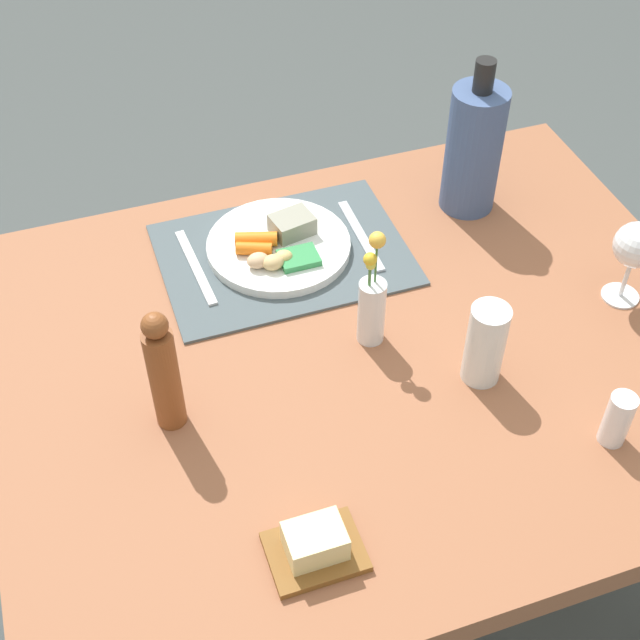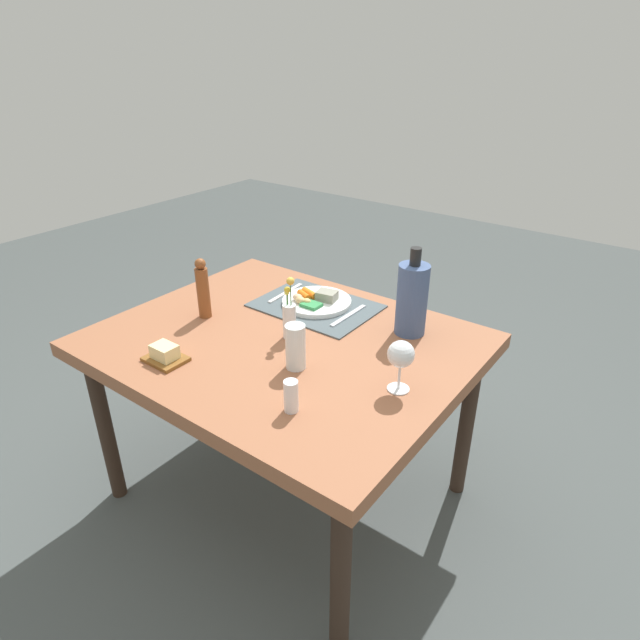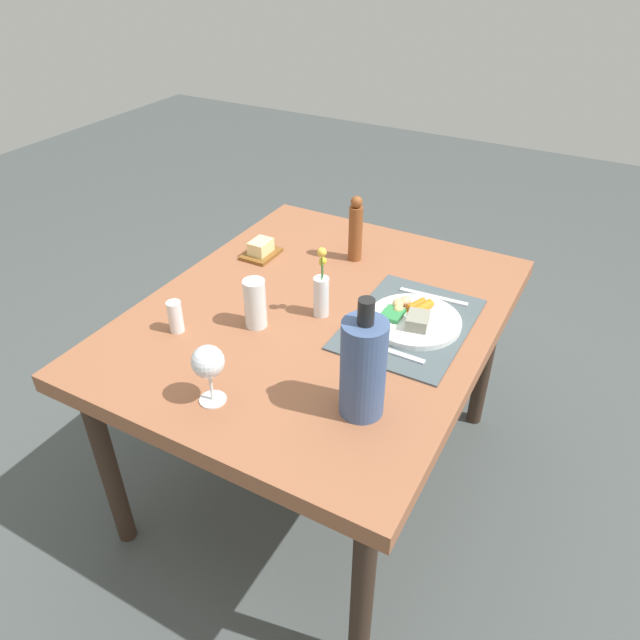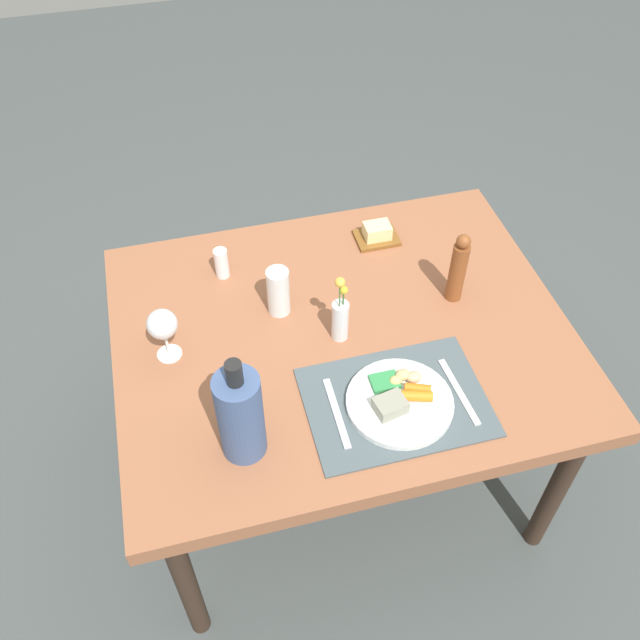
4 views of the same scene
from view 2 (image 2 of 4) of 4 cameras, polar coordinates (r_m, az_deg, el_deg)
name	(u,v)px [view 2 (image 2 of 4)]	position (r m, az deg, el deg)	size (l,w,h in m)	color
ground_plane	(289,490)	(2.27, -3.29, -17.59)	(8.00, 8.00, 0.00)	#444A4A
dining_table	(284,355)	(1.88, -3.80, -3.69)	(1.23, 1.00, 0.70)	#955A3C
placemat	(316,306)	(2.06, -0.45, 1.52)	(0.45, 0.33, 0.01)	#485559
dinner_plate	(316,301)	(2.07, -0.41, 2.07)	(0.27, 0.27, 0.05)	white
fork	(348,315)	(1.98, 3.04, 0.49)	(0.02, 0.21, 0.01)	silver
knife	(286,293)	(2.16, -3.67, 2.89)	(0.02, 0.21, 0.01)	silver
flower_vase	(289,317)	(1.82, -3.27, 0.29)	(0.05, 0.05, 0.22)	silver
wine_glass	(401,356)	(1.54, 8.58, -3.75)	(0.08, 0.08, 0.16)	white
salt_shaker	(291,396)	(1.47, -3.09, -8.07)	(0.04, 0.04, 0.09)	white
butter_dish	(165,355)	(1.77, -16.11, -3.56)	(0.13, 0.10, 0.06)	brown
pepper_mill	(203,289)	(1.99, -12.31, 3.21)	(0.05, 0.05, 0.23)	brown
cooler_bottle	(412,299)	(1.85, 9.73, 2.25)	(0.11, 0.11, 0.31)	#405784
water_tumbler	(296,349)	(1.65, -2.61, -3.13)	(0.06, 0.06, 0.15)	silver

